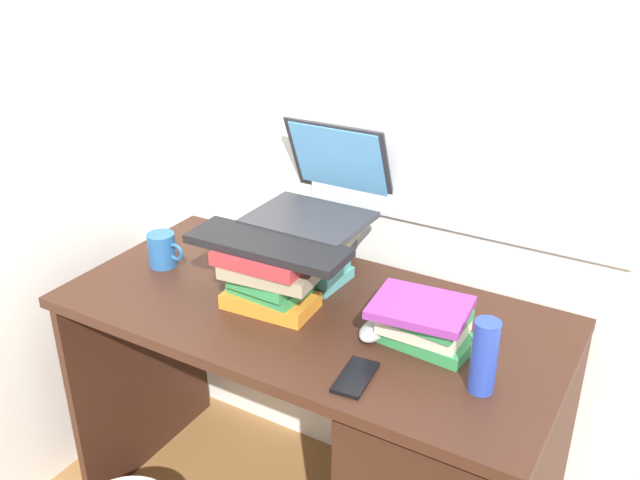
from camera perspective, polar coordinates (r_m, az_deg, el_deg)
name	(u,v)px	position (r m, az deg, el deg)	size (l,w,h in m)	color
wall_back	(380,80)	(1.92, 4.89, 12.93)	(6.00, 0.06, 2.60)	white
wall_left	(46,70)	(2.18, -21.46, 12.82)	(0.05, 6.00, 2.60)	silver
desk	(416,465)	(1.90, 7.83, -17.72)	(1.31, 0.64, 0.78)	#381E14
book_stack_tall	(308,249)	(1.91, -0.98, -0.75)	(0.26, 0.21, 0.18)	teal
book_stack_keyboard_riser	(270,276)	(1.78, -4.12, -2.99)	(0.27, 0.20, 0.17)	orange
book_stack_side	(422,322)	(1.67, 8.37, -6.65)	(0.25, 0.20, 0.11)	#338C4C
laptop	(322,193)	(1.90, 0.14, 3.86)	(0.31, 0.33, 0.24)	#2D2D33
keyboard	(267,245)	(1.74, -4.32, -0.45)	(0.42, 0.14, 0.02)	black
computer_mouse	(374,330)	(1.70, 4.41, -7.37)	(0.06, 0.10, 0.04)	#A5A8AD
mug	(163,250)	(2.05, -12.75, -0.79)	(0.12, 0.08, 0.10)	#265999
water_bottle	(484,357)	(1.53, 13.27, -9.26)	(0.06, 0.06, 0.17)	#263FA5
cell_phone	(355,377)	(1.57, 2.91, -11.13)	(0.07, 0.14, 0.01)	black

